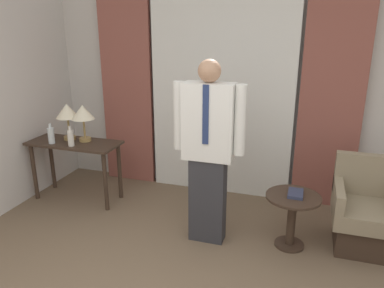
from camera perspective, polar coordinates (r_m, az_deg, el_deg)
name	(u,v)px	position (r m, az deg, el deg)	size (l,w,h in m)	color
wall_back	(224,87)	(4.74, 4.82, 8.68)	(10.00, 0.06, 2.70)	beige
curtain_sheer_center	(221,93)	(4.63, 4.44, 7.70)	(1.77, 0.06, 2.58)	white
curtain_drape_left	(127,88)	(5.07, -9.88, 8.39)	(0.70, 0.06, 2.58)	brown
curtain_drape_right	(331,100)	(4.51, 20.47, 6.35)	(0.70, 0.06, 2.58)	brown
desk	(75,152)	(4.77, -17.39, -1.20)	(1.11, 0.46, 0.74)	#38281E
table_lamp_left	(67,113)	(4.77, -18.49, 4.56)	(0.27, 0.27, 0.44)	#9E7F47
table_lamp_right	(83,114)	(4.64, -16.29, 4.43)	(0.27, 0.27, 0.44)	#9E7F47
bottle_near_edge	(51,135)	(4.73, -20.68, 1.25)	(0.08, 0.08, 0.24)	silver
bottle_by_lamp	(71,138)	(4.56, -18.00, 0.91)	(0.07, 0.07, 0.24)	silver
person	(208,148)	(3.56, 2.51, -0.56)	(0.69, 0.23, 1.81)	#2D2D33
armchair	(365,215)	(4.07, 24.84, -9.81)	(0.61, 0.64, 0.88)	#38281E
side_table	(292,212)	(3.80, 15.00, -10.00)	(0.52, 0.52, 0.54)	#38281E
book	(296,194)	(3.74, 15.50, -7.29)	(0.14, 0.22, 0.03)	#2D334C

